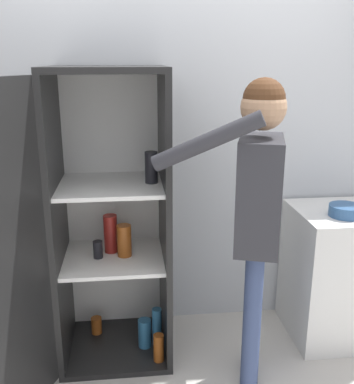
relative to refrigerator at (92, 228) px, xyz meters
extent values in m
cube|color=silver|center=(0.51, 0.45, 0.39)|extent=(7.00, 0.06, 2.55)
cube|color=black|center=(0.11, 0.09, -0.86)|extent=(0.68, 0.62, 0.04)
cube|color=black|center=(0.11, 0.09, 0.89)|extent=(0.68, 0.62, 0.04)
cube|color=white|center=(0.11, 0.39, 0.01)|extent=(0.68, 0.03, 1.72)
cube|color=black|center=(-0.21, 0.09, 0.01)|extent=(0.03, 0.62, 1.72)
cube|color=black|center=(0.43, 0.09, 0.01)|extent=(0.04, 0.62, 1.72)
cube|color=white|center=(0.11, 0.09, -0.24)|extent=(0.61, 0.55, 0.02)
cube|color=white|center=(0.11, 0.09, 0.23)|extent=(0.61, 0.55, 0.02)
cube|color=black|center=(-0.38, -0.52, 0.01)|extent=(0.32, 0.64, 1.72)
cylinder|color=black|center=(0.02, 0.07, -0.17)|extent=(0.06, 0.06, 0.11)
cylinder|color=#9E4C19|center=(0.37, -0.12, -0.76)|extent=(0.07, 0.07, 0.18)
cylinder|color=#9E4C19|center=(-0.03, 0.22, -0.79)|extent=(0.07, 0.07, 0.11)
cylinder|color=maroon|center=(0.10, 0.16, -0.10)|extent=(0.09, 0.09, 0.24)
cylinder|color=#9E4C19|center=(0.18, 0.09, -0.12)|extent=(0.09, 0.09, 0.20)
cylinder|color=teal|center=(0.29, 0.03, -0.75)|extent=(0.08, 0.08, 0.19)
cylinder|color=teal|center=(0.37, 0.04, -0.72)|extent=(0.06, 0.06, 0.26)
cylinder|color=black|center=(0.35, 0.08, 0.34)|extent=(0.08, 0.08, 0.19)
cylinder|color=#384770|center=(0.88, -0.36, -0.46)|extent=(0.10, 0.10, 0.85)
cylinder|color=#384770|center=(0.93, -0.20, -0.46)|extent=(0.10, 0.10, 0.85)
cube|color=#2D2D33|center=(0.90, -0.28, 0.26)|extent=(0.33, 0.45, 0.60)
sphere|color=tan|center=(0.90, -0.28, 0.72)|extent=(0.23, 0.23, 0.23)
sphere|color=#4C2D19|center=(0.90, -0.28, 0.76)|extent=(0.21, 0.21, 0.21)
cylinder|color=#2D2D33|center=(0.59, -0.42, 0.57)|extent=(0.54, 0.24, 0.31)
cylinder|color=#2D2D33|center=(0.97, -0.07, 0.23)|extent=(0.08, 0.08, 0.56)
cube|color=white|center=(1.63, 0.11, -0.44)|extent=(0.67, 0.59, 0.89)
cylinder|color=#335B8E|center=(1.56, 0.01, 0.04)|extent=(0.21, 0.21, 0.07)
camera|label=1|loc=(0.22, -2.49, 0.95)|focal=42.00mm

